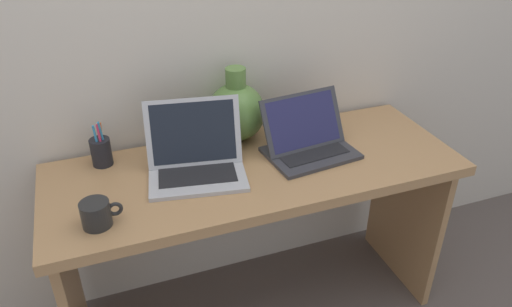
{
  "coord_description": "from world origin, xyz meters",
  "views": [
    {
      "loc": [
        -0.52,
        -1.42,
        1.69
      ],
      "look_at": [
        0.0,
        0.0,
        0.8
      ],
      "focal_mm": 34.36,
      "sensor_mm": 36.0,
      "label": 1
    }
  ],
  "objects": [
    {
      "name": "laptop_right",
      "position": [
        0.22,
        0.03,
        0.8
      ],
      "size": [
        0.35,
        0.27,
        0.21
      ],
      "color": "#333338",
      "rests_on": "desk"
    },
    {
      "name": "coffee_mug",
      "position": [
        -0.57,
        -0.15,
        0.79
      ],
      "size": [
        0.13,
        0.09,
        0.08
      ],
      "color": "black",
      "rests_on": "desk"
    },
    {
      "name": "back_wall",
      "position": [
        0.0,
        0.32,
        1.2
      ],
      "size": [
        4.4,
        0.04,
        2.4
      ],
      "primitive_type": "cube",
      "color": "beige",
      "rests_on": "ground"
    },
    {
      "name": "pen_cup",
      "position": [
        -0.52,
        0.2,
        0.8
      ],
      "size": [
        0.07,
        0.07,
        0.18
      ],
      "color": "black",
      "rests_on": "desk"
    },
    {
      "name": "desk",
      "position": [
        0.0,
        0.0,
        0.59
      ],
      "size": [
        1.5,
        0.56,
        0.75
      ],
      "color": "#AD7F51",
      "rests_on": "ground"
    },
    {
      "name": "laptop_left",
      "position": [
        -0.21,
        0.04,
        0.81
      ],
      "size": [
        0.37,
        0.31,
        0.25
      ],
      "color": "#B2B2B7",
      "rests_on": "desk"
    },
    {
      "name": "green_vase",
      "position": [
        0.0,
        0.22,
        0.86
      ],
      "size": [
        0.22,
        0.22,
        0.29
      ],
      "color": "#5B843D",
      "rests_on": "desk"
    }
  ]
}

